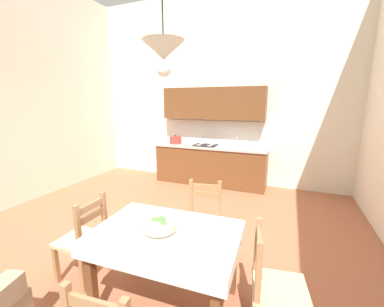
% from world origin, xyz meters
% --- Properties ---
extents(ground_plane, '(6.48, 6.30, 0.10)m').
position_xyz_m(ground_plane, '(0.00, 0.00, -0.05)').
color(ground_plane, '#A86042').
extents(wall_back, '(6.48, 0.12, 4.26)m').
position_xyz_m(wall_back, '(0.00, 2.91, 2.13)').
color(wall_back, silver).
rests_on(wall_back, ground_plane).
extents(kitchen_cabinetry, '(2.56, 0.63, 2.20)m').
position_xyz_m(kitchen_cabinetry, '(-0.00, 2.58, 0.86)').
color(kitchen_cabinetry, brown).
rests_on(kitchen_cabinetry, ground_plane).
extents(dining_table, '(1.32, 0.93, 0.75)m').
position_xyz_m(dining_table, '(0.70, -0.95, 0.61)').
color(dining_table, brown).
rests_on(dining_table, ground_plane).
extents(dining_chair_tv_side, '(0.43, 0.43, 0.93)m').
position_xyz_m(dining_chair_tv_side, '(-0.30, -0.95, 0.44)').
color(dining_chair_tv_side, '#D1BC89').
rests_on(dining_chair_tv_side, ground_plane).
extents(dining_chair_window_side, '(0.48, 0.48, 0.93)m').
position_xyz_m(dining_chair_window_side, '(1.63, -0.91, 0.44)').
color(dining_chair_window_side, '#D1BC89').
rests_on(dining_chair_window_side, ground_plane).
extents(dining_chair_kitchen_side, '(0.49, 0.49, 0.93)m').
position_xyz_m(dining_chair_kitchen_side, '(0.75, -0.10, 0.44)').
color(dining_chair_kitchen_side, '#D1BC89').
rests_on(dining_chair_kitchen_side, ground_plane).
extents(fruit_bowl, '(0.30, 0.30, 0.12)m').
position_xyz_m(fruit_bowl, '(0.64, -0.96, 0.81)').
color(fruit_bowl, beige).
rests_on(fruit_bowl, dining_table).
extents(pendant_lamp, '(0.32, 0.32, 0.81)m').
position_xyz_m(pendant_lamp, '(0.73, -0.98, 2.24)').
color(pendant_lamp, black).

